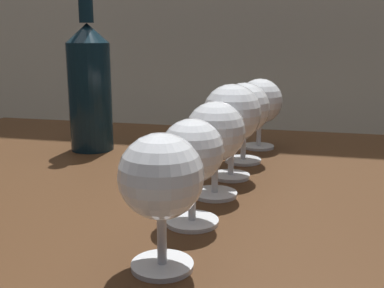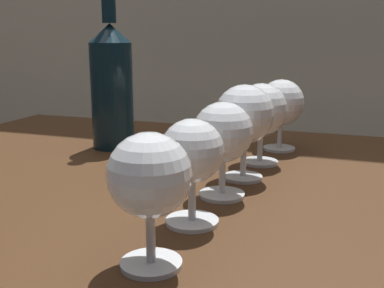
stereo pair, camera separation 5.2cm
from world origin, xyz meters
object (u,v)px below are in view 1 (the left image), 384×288
object	(u,v)px
wine_glass_rose	(192,155)
wine_glass_white	(260,102)
wine_bottle	(90,84)
wine_glass_amber	(161,178)
wine_glass_port	(232,116)
wine_glass_empty	(244,110)
wine_glass_pinot	(215,133)

from	to	relation	value
wine_glass_rose	wine_glass_white	xyz separation A→B (m)	(0.04, 0.39, 0.01)
wine_glass_white	wine_bottle	distance (m)	0.32
wine_glass_white	wine_bottle	xyz separation A→B (m)	(-0.31, -0.09, 0.04)
wine_glass_amber	wine_glass_port	bearing A→B (deg)	86.45
wine_glass_empty	wine_glass_amber	bearing A→B (deg)	-93.66
wine_glass_port	wine_glass_empty	xyz separation A→B (m)	(0.01, 0.09, -0.01)
wine_glass_pinot	wine_glass_port	world-z (taller)	wine_glass_port
wine_glass_amber	wine_glass_white	distance (m)	0.50
wine_glass_white	wine_bottle	bearing A→B (deg)	-164.43
wine_glass_rose	wine_glass_amber	bearing A→B (deg)	-91.29
wine_glass_pinot	wine_glass_rose	bearing A→B (deg)	-94.23
wine_glass_amber	wine_glass_white	size ratio (longest dim) A/B	0.96
wine_glass_rose	wine_bottle	bearing A→B (deg)	131.23
wine_glass_pinot	wine_glass_amber	bearing A→B (deg)	-92.70
wine_glass_rose	wine_glass_port	bearing A→B (deg)	85.14
wine_glass_amber	wine_glass_port	world-z (taller)	wine_glass_port
wine_glass_amber	wine_bottle	world-z (taller)	wine_bottle
wine_glass_amber	wine_bottle	size ratio (longest dim) A/B	0.40
wine_glass_pinot	wine_glass_empty	xyz separation A→B (m)	(0.02, 0.18, 0.00)
wine_glass_rose	wine_glass_white	bearing A→B (deg)	84.36
wine_glass_port	wine_glass_rose	bearing A→B (deg)	-94.86
wine_glass_pinot	wine_glass_white	world-z (taller)	wine_glass_white
wine_glass_rose	wine_glass_port	xyz separation A→B (m)	(0.02, 0.19, 0.01)
wine_glass_pinot	wine_bottle	xyz separation A→B (m)	(-0.28, 0.21, 0.04)
wine_glass_rose	wine_glass_pinot	world-z (taller)	wine_glass_pinot
wine_glass_rose	wine_bottle	distance (m)	0.41
wine_glass_amber	wine_glass_pinot	world-z (taller)	same
wine_glass_pinot	wine_bottle	distance (m)	0.35
wine_glass_amber	wine_glass_empty	bearing A→B (deg)	86.34
wine_glass_port	wine_glass_empty	distance (m)	0.10
wine_glass_port	wine_glass_empty	world-z (taller)	wine_glass_port
wine_bottle	wine_glass_white	bearing A→B (deg)	15.57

